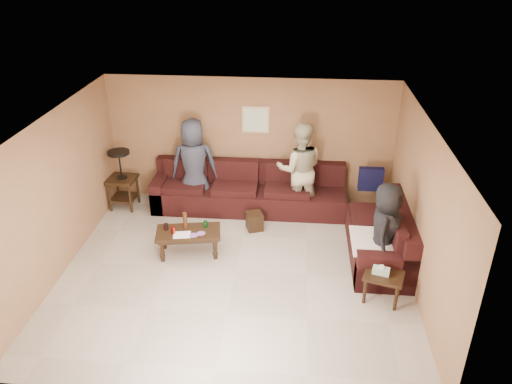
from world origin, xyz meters
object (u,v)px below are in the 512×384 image
end_table_left (122,178)px  person_right (385,231)px  sectional_sofa (290,209)px  coffee_table (188,234)px  person_left (194,165)px  person_middle (300,169)px  side_table_right (383,277)px  waste_bin (254,221)px

end_table_left → person_right: (4.74, -1.78, 0.17)m
sectional_sofa → end_table_left: (-3.27, 0.41, 0.29)m
coffee_table → sectional_sofa: bearing=33.4°
coffee_table → person_left: bearing=97.0°
sectional_sofa → person_left: person_left is taller
person_middle → person_right: person_middle is taller
sectional_sofa → coffee_table: (-1.66, -1.09, 0.05)m
end_table_left → side_table_right: bearing=-27.6°
sectional_sofa → coffee_table: size_ratio=4.10×
sectional_sofa → person_left: (-1.86, 0.54, 0.58)m
waste_bin → person_middle: (0.78, 0.71, 0.75)m
coffee_table → waste_bin: bearing=40.7°
side_table_right → person_middle: (-1.26, 2.53, 0.52)m
person_left → waste_bin: bearing=142.7°
waste_bin → end_table_left: bearing=166.7°
sectional_sofa → person_right: size_ratio=2.96×
side_table_right → person_right: size_ratio=0.42×
coffee_table → person_middle: (1.81, 1.60, 0.54)m
waste_bin → person_left: bearing=148.6°
coffee_table → end_table_left: bearing=136.9°
person_right → end_table_left: bearing=86.7°
coffee_table → end_table_left: (-1.61, 1.51, 0.24)m
coffee_table → waste_bin: (1.03, 0.88, -0.21)m
coffee_table → person_right: 3.18m
person_left → end_table_left: bearing=-0.8°
sectional_sofa → waste_bin: size_ratio=14.04×
coffee_table → person_left: person_left is taller
end_table_left → person_right: size_ratio=0.75×
sectional_sofa → person_middle: bearing=73.2°
end_table_left → side_table_right: (4.67, -2.44, -0.22)m
end_table_left → person_left: 1.44m
side_table_right → person_right: bearing=84.0°
side_table_right → waste_bin: side_table_right is taller
person_left → person_middle: bearing=173.1°
waste_bin → person_middle: 1.30m
sectional_sofa → side_table_right: bearing=-55.2°
sectional_sofa → person_right: (1.48, -1.36, 0.46)m
end_table_left → sectional_sofa: bearing=-7.2°
person_right → side_table_right: bearing=-168.8°
person_right → coffee_table: bearing=102.3°
person_left → side_table_right: bearing=136.0°
person_right → person_left: bearing=77.5°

